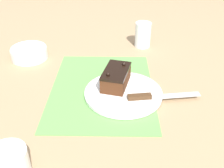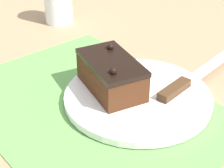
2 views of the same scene
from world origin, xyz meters
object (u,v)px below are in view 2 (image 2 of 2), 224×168
Objects in this scene: cake_plate at (138,97)px; drinking_glass at (58,1)px; chocolate_cake at (112,75)px; serving_knife at (187,82)px.

cake_plate is 0.40m from drinking_glass.
chocolate_cake is at bearing -149.67° from cake_plate.
cake_plate is at bearing -13.46° from drinking_glass.
cake_plate is 0.06m from chocolate_cake.
chocolate_cake is 0.36m from drinking_glass.
drinking_glass reaches higher than serving_knife.
cake_plate is 0.09m from serving_knife.
cake_plate is at bearing -118.00° from serving_knife.
serving_knife is (0.07, 0.11, -0.02)m from chocolate_cake.
chocolate_cake is 0.63× the size of serving_knife.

